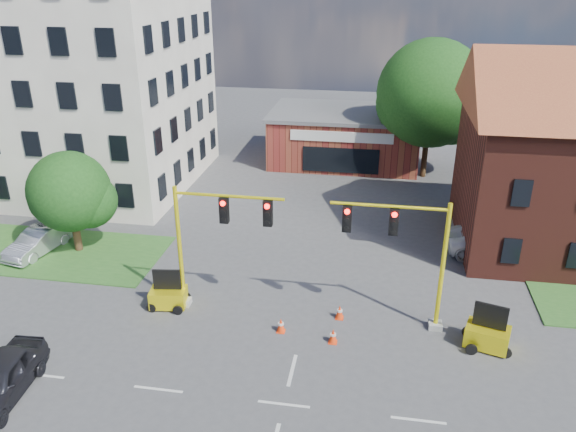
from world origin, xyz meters
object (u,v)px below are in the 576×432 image
object	(u,v)px
trailer_east	(487,335)
pickup_white	(500,243)
trailer_west	(168,296)
sedan_dark	(0,379)
signal_mast_east	(406,249)
signal_mast_west	(213,235)

from	to	relation	value
trailer_east	pickup_white	size ratio (longest dim) A/B	0.35
trailer_west	sedan_dark	size ratio (longest dim) A/B	0.41
sedan_dark	trailer_east	bearing A→B (deg)	14.25
signal_mast_east	sedan_dark	distance (m)	17.07
trailer_east	pickup_white	distance (m)	9.18
signal_mast_west	pickup_white	distance (m)	16.74
pickup_white	sedan_dark	size ratio (longest dim) A/B	1.25
signal_mast_west	trailer_west	xyz separation A→B (m)	(-2.32, -0.28, -3.31)
trailer_east	sedan_dark	xyz separation A→B (m)	(-18.82, -6.25, 0.16)
signal_mast_east	sedan_dark	world-z (taller)	signal_mast_east
pickup_white	trailer_east	bearing A→B (deg)	169.01
signal_mast_east	trailer_west	bearing A→B (deg)	-178.54
signal_mast_east	sedan_dark	xyz separation A→B (m)	(-15.10, -7.31, -3.12)
signal_mast_east	sedan_dark	bearing A→B (deg)	-154.16
pickup_white	sedan_dark	bearing A→B (deg)	127.75
trailer_west	pickup_white	bearing A→B (deg)	18.30
signal_mast_west	trailer_east	bearing A→B (deg)	-4.89
trailer_west	trailer_east	distance (m)	14.77
trailer_west	sedan_dark	world-z (taller)	trailer_west
signal_mast_west	pickup_white	world-z (taller)	signal_mast_west
signal_mast_west	trailer_east	distance (m)	12.90
sedan_dark	signal_mast_east	bearing A→B (deg)	21.72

